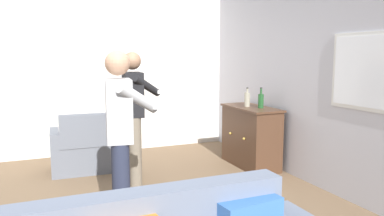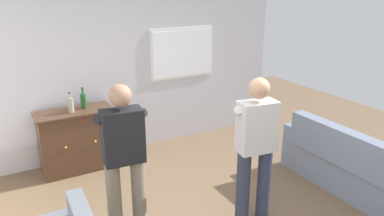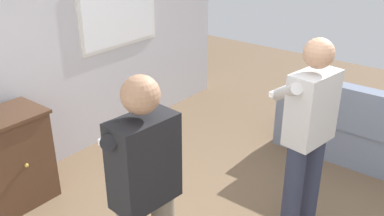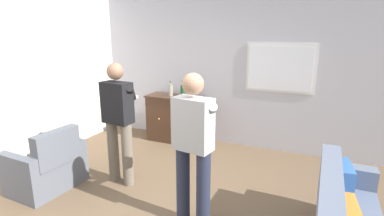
{
  "view_description": "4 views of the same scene",
  "coord_description": "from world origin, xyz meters",
  "views": [
    {
      "loc": [
        3.72,
        -0.6,
        1.63
      ],
      "look_at": [
        0.14,
        0.9,
        1.09
      ],
      "focal_mm": 35.0,
      "sensor_mm": 36.0,
      "label": 1
    },
    {
      "loc": [
        -1.93,
        -2.75,
        2.6
      ],
      "look_at": [
        0.09,
        0.82,
        1.19
      ],
      "focal_mm": 35.0,
      "sensor_mm": 36.0,
      "label": 2
    },
    {
      "loc": [
        -2.35,
        -1.01,
        2.45
      ],
      "look_at": [
        -0.08,
        0.78,
        1.14
      ],
      "focal_mm": 40.0,
      "sensor_mm": 36.0,
      "label": 3
    },
    {
      "loc": [
        1.63,
        -2.59,
        2.07
      ],
      "look_at": [
        0.09,
        0.81,
        1.11
      ],
      "focal_mm": 28.0,
      "sensor_mm": 36.0,
      "label": 4
    }
  ],
  "objects": [
    {
      "name": "wall_back_with_window",
      "position": [
        0.02,
        2.66,
        1.4
      ],
      "size": [
        5.2,
        0.15,
        2.8
      ],
      "color": "silver",
      "rests_on": "ground"
    },
    {
      "name": "person_standing_right",
      "position": [
        0.44,
        0.08,
        0.94
      ],
      "size": [
        0.55,
        0.5,
        1.68
      ],
      "color": "#282D42",
      "rests_on": "ground"
    },
    {
      "name": "person_standing_left",
      "position": [
        -0.86,
        0.53,
        0.94
      ],
      "size": [
        0.56,
        0.49,
        1.68
      ],
      "color": "#6B6051",
      "rests_on": "ground"
    }
  ]
}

